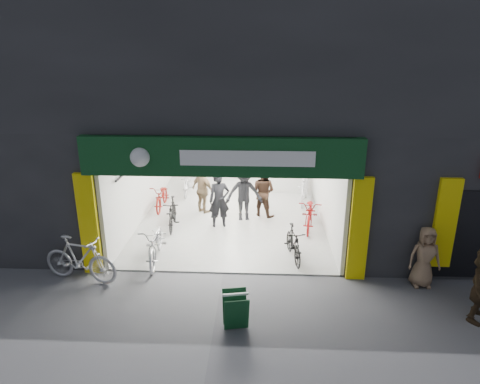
# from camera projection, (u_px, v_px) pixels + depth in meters

# --- Properties ---
(ground) EXTENTS (60.00, 60.00, 0.00)m
(ground) POSITION_uv_depth(u_px,v_px,m) (223.00, 274.00, 10.70)
(ground) COLOR #56565B
(ground) RESTS_ON ground
(building) EXTENTS (17.00, 10.27, 8.00)m
(building) POSITION_uv_depth(u_px,v_px,m) (262.00, 81.00, 13.96)
(building) COLOR #232326
(building) RESTS_ON ground
(bike_left_front) EXTENTS (0.90, 2.06, 1.05)m
(bike_left_front) POSITION_uv_depth(u_px,v_px,m) (156.00, 243.00, 11.18)
(bike_left_front) COLOR silver
(bike_left_front) RESTS_ON ground
(bike_left_midfront) EXTENTS (0.59, 1.64, 0.96)m
(bike_left_midfront) POSITION_uv_depth(u_px,v_px,m) (172.00, 214.00, 13.21)
(bike_left_midfront) COLOR black
(bike_left_midfront) RESTS_ON ground
(bike_left_midback) EXTENTS (0.65, 1.75, 0.91)m
(bike_left_midback) POSITION_uv_depth(u_px,v_px,m) (162.00, 196.00, 14.82)
(bike_left_midback) COLOR maroon
(bike_left_midback) RESTS_ON ground
(bike_left_back) EXTENTS (0.66, 1.97, 1.17)m
(bike_left_back) POSITION_uv_depth(u_px,v_px,m) (187.00, 179.00, 16.29)
(bike_left_back) COLOR #A6A6AB
(bike_left_back) RESTS_ON ground
(bike_right_front) EXTENTS (0.68, 1.60, 0.93)m
(bike_right_front) POSITION_uv_depth(u_px,v_px,m) (293.00, 244.00, 11.27)
(bike_right_front) COLOR black
(bike_right_front) RESTS_ON ground
(bike_right_mid) EXTENTS (0.95, 1.99, 1.00)m
(bike_right_mid) POSITION_uv_depth(u_px,v_px,m) (310.00, 213.00, 13.23)
(bike_right_mid) COLOR maroon
(bike_right_mid) RESTS_ON ground
(bike_right_back) EXTENTS (0.93, 2.05, 1.19)m
(bike_right_back) POSITION_uv_depth(u_px,v_px,m) (305.00, 187.00, 15.32)
(bike_right_back) COLOR silver
(bike_right_back) RESTS_ON ground
(parked_bike) EXTENTS (2.01, 0.97, 1.17)m
(parked_bike) POSITION_uv_depth(u_px,v_px,m) (80.00, 259.00, 10.21)
(parked_bike) COLOR silver
(parked_bike) RESTS_ON ground
(customer_a) EXTENTS (0.73, 0.57, 1.78)m
(customer_a) POSITION_uv_depth(u_px,v_px,m) (219.00, 200.00, 13.15)
(customer_a) COLOR black
(customer_a) RESTS_ON ground
(customer_b) EXTENTS (1.04, 0.95, 1.73)m
(customer_b) POSITION_uv_depth(u_px,v_px,m) (263.00, 191.00, 14.05)
(customer_b) COLOR #342218
(customer_b) RESTS_ON ground
(customer_c) EXTENTS (1.28, 0.85, 1.85)m
(customer_c) POSITION_uv_depth(u_px,v_px,m) (244.00, 193.00, 13.66)
(customer_c) COLOR black
(customer_c) RESTS_ON ground
(customer_d) EXTENTS (1.01, 0.93, 1.66)m
(customer_d) POSITION_uv_depth(u_px,v_px,m) (203.00, 190.00, 14.28)
(customer_d) COLOR #80684A
(customer_d) RESTS_ON ground
(pedestrian_near) EXTENTS (0.73, 0.48, 1.49)m
(pedestrian_near) POSITION_uv_depth(u_px,v_px,m) (425.00, 257.00, 9.96)
(pedestrian_near) COLOR #8A6C50
(pedestrian_near) RESTS_ON ground
(sandwich_board) EXTENTS (0.58, 0.59, 0.76)m
(sandwich_board) POSITION_uv_depth(u_px,v_px,m) (236.00, 309.00, 8.54)
(sandwich_board) COLOR #0E391B
(sandwich_board) RESTS_ON ground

